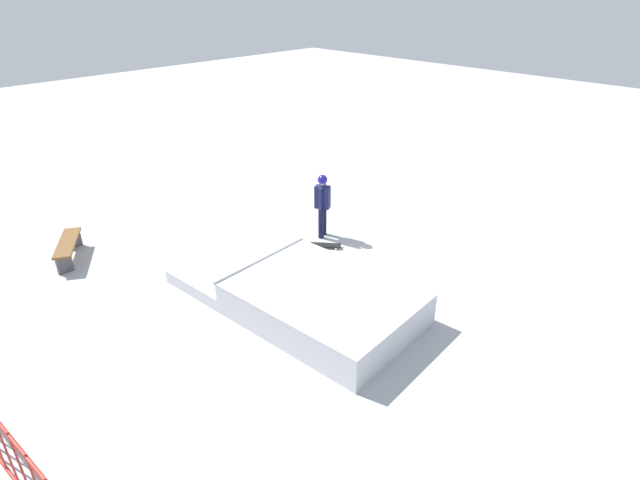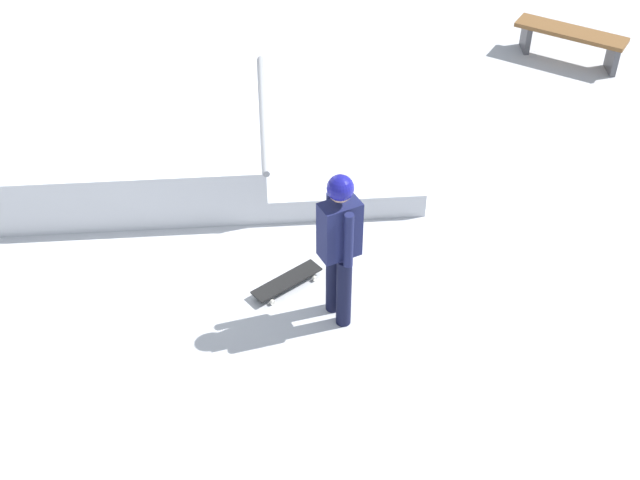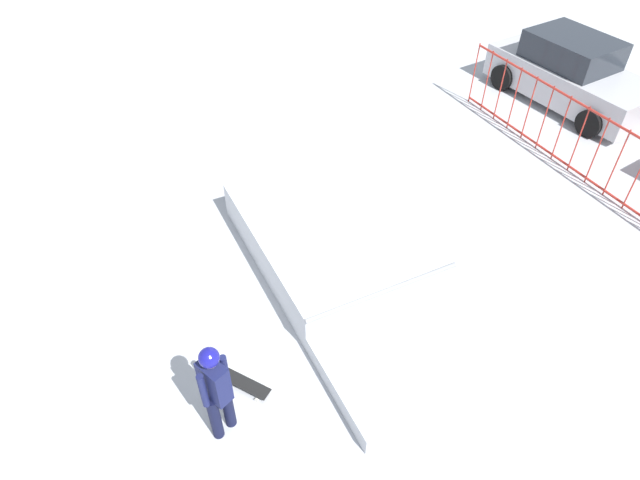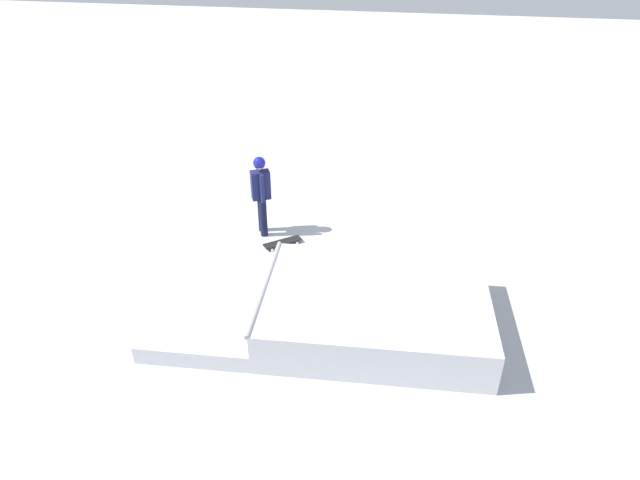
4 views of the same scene
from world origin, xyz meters
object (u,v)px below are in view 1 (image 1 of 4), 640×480
at_px(skater, 322,201).
at_px(park_bench, 68,246).
at_px(skateboard, 325,245).
at_px(skate_ramp, 307,296).

distance_m(skater, park_bench, 6.37).
bearing_deg(skateboard, park_bench, -168.77).
relative_size(skateboard, park_bench, 0.48).
relative_size(skate_ramp, skateboard, 7.39).
relative_size(skater, skateboard, 2.30).
distance_m(skate_ramp, skateboard, 2.78).
bearing_deg(park_bench, skater, -124.14).
height_order(skateboard, park_bench, park_bench).
relative_size(skate_ramp, park_bench, 3.53).
bearing_deg(skate_ramp, skater, -54.90).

